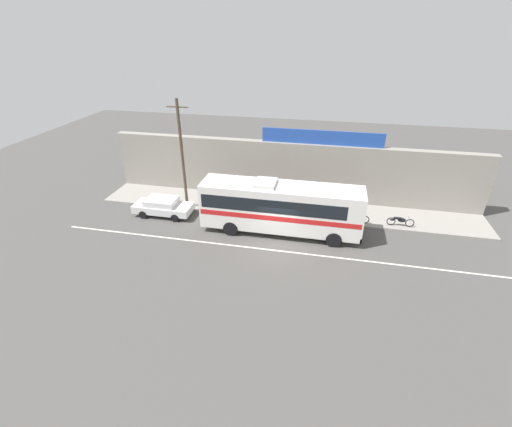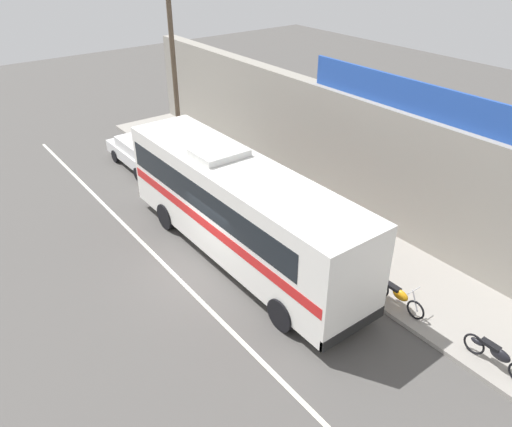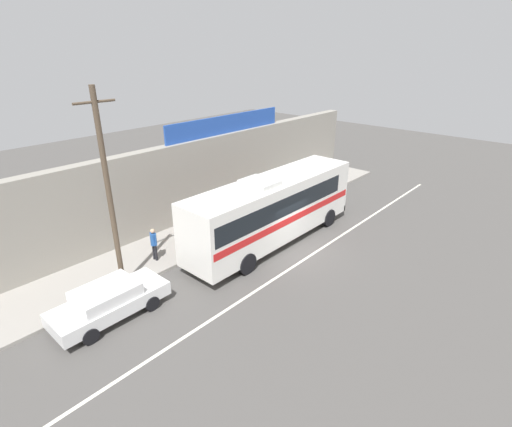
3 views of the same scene
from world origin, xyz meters
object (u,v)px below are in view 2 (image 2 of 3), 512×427
motorcycle_purple (397,295)px  pedestrian_far_right (220,158)px  intercity_bus (238,205)px  utility_pole (175,77)px  parked_car (141,152)px  motorcycle_black (496,354)px

motorcycle_purple → pedestrian_far_right: pedestrian_far_right is taller
motorcycle_purple → pedestrian_far_right: 10.85m
intercity_bus → utility_pole: (-7.73, 2.08, 2.43)m
parked_car → motorcycle_purple: parked_car is taller
utility_pole → motorcycle_black: size_ratio=4.41×
intercity_bus → motorcycle_black: 8.92m
intercity_bus → motorcycle_black: size_ratio=5.77×
utility_pole → pedestrian_far_right: 4.14m
intercity_bus → parked_car: bearing=175.9°
parked_car → pedestrian_far_right: (3.64, 2.24, 0.37)m
intercity_bus → parked_car: size_ratio=2.48×
intercity_bus → utility_pole: 8.37m
intercity_bus → motorcycle_purple: 5.96m
utility_pole → motorcycle_purple: size_ratio=4.34×
intercity_bus → motorcycle_purple: (5.34, 2.19, -1.50)m
parked_car → motorcycle_black: size_ratio=2.33×
intercity_bus → utility_pole: utility_pole is taller
parked_car → motorcycle_black: 17.68m
parked_car → pedestrian_far_right: bearing=31.6°
parked_car → utility_pole: 4.25m
intercity_bus → pedestrian_far_right: intercity_bus is taller
motorcycle_black → motorcycle_purple: size_ratio=0.99×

